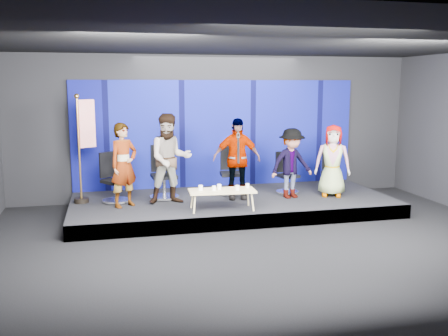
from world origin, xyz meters
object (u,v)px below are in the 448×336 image
Objects in this scene: mug_d at (237,188)px; flag_stand at (84,145)px; mug_c at (219,187)px; chair_b at (164,181)px; chair_e at (330,178)px; coffee_table at (222,191)px; chair_a at (114,186)px; panelist_d at (291,163)px; panelist_c at (237,159)px; panelist_e at (333,161)px; chair_c at (231,178)px; mug_e at (247,186)px; panelist_b at (170,159)px; chair_d at (286,180)px; mug_a at (201,188)px; mug_b at (214,188)px; panelist_a at (124,165)px.

flag_stand is (-2.97, 1.44, 0.77)m from mug_d.
chair_b is at bearing 128.63° from mug_c.
coffee_table is (-2.90, -1.13, 0.05)m from chair_e.
chair_a is 3.89m from panelist_d.
panelist_c is 1.10× the size of panelist_e.
chair_e is (2.35, -0.28, -0.03)m from chair_c.
chair_e is at bearing 24.29° from mug_e.
chair_c is at bearing 138.87° from panelist_d.
mug_c is 0.59m from mug_e.
chair_d is at bearing 5.09° from panelist_b.
chair_e is 2.58m from mug_e.
panelist_e reaches higher than mug_a.
mug_b is 0.17m from mug_c.
chair_c is 1.29m from chair_d.
panelist_c reaches higher than mug_b.
mug_a is at bearing 173.77° from coffee_table.
panelist_b reaches higher than mug_e.
chair_c reaches higher than mug_d.
panelist_d reaches higher than chair_d.
panelist_d is (2.76, -0.61, 0.39)m from chair_b.
panelist_e is 2.26m from mug_e.
mug_b reaches higher than coffee_table.
panelist_d reaches higher than chair_a.
panelist_d reaches higher than coffee_table.
chair_a is 2.34m from mug_c.
panelist_a is at bearing -157.93° from chair_c.
chair_d is at bearing 172.61° from panelist_e.
chair_e is at bearing 20.63° from mug_b.
flag_stand reaches higher than chair_c.
chair_d is 0.59× the size of panelist_e.
panelist_a is at bearing -178.80° from panelist_b.
mug_a is 0.98m from mug_e.
chair_c is 1.45m from panelist_d.
panelist_c is at bearing -84.09° from chair_c.
panelist_b is 1.73× the size of chair_c.
mug_c is at bearing -136.81° from chair_e.
flag_stand is at bearing 160.21° from panelist_b.
panelist_a is 2.44m from panelist_c.
chair_c is 1.45m from mug_c.
chair_b is 11.67× the size of mug_d.
mug_d is 3.39m from flag_stand.
chair_d is at bearing 30.96° from mug_c.
panelist_e is (2.17, -0.24, -0.08)m from panelist_c.
panelist_d is 15.26× the size of mug_c.
chair_a is 1.12× the size of chair_d.
chair_a is 0.60× the size of panelist_c.
chair_d is 10.36× the size of mug_e.
panelist_d is 4.49m from flag_stand.
flag_stand reaches higher than panelist_c.
panelist_d is 14.72× the size of mug_a.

